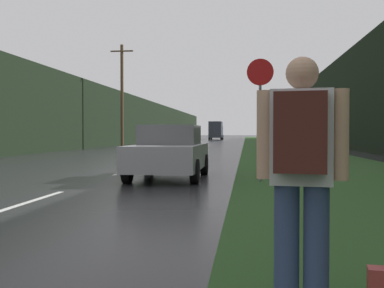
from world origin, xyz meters
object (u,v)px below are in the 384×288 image
Objects in this scene: stop_sign at (260,107)px; delivery_truck at (216,130)px; hitchhiker_with_backpack at (301,168)px; car_passing_near at (170,152)px.

delivery_truck reaches higher than stop_sign.
hitchhiker_with_backpack is (0.02, -9.01, -0.89)m from stop_sign.
stop_sign is at bearing 163.39° from car_passing_near.
stop_sign is 0.73× the size of car_passing_near.
stop_sign is 78.14m from delivery_truck.
stop_sign is 1.78× the size of hitchhiker_with_backpack.
car_passing_near is (-2.43, 0.73, -1.17)m from stop_sign.
delivery_truck is at bearing -87.35° from car_passing_near.
hitchhiker_with_backpack reaches higher than car_passing_near.
hitchhiker_with_backpack is 87.14m from delivery_truck.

